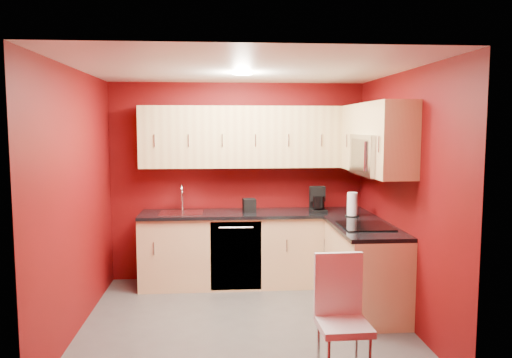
{
  "coord_description": "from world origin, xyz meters",
  "views": [
    {
      "loc": [
        -0.26,
        -4.83,
        1.95
      ],
      "look_at": [
        0.16,
        0.55,
        1.38
      ],
      "focal_mm": 35.0,
      "sensor_mm": 36.0,
      "label": 1
    }
  ],
  "objects": [
    {
      "name": "downlight",
      "position": [
        0.0,
        0.3,
        2.48
      ],
      "size": [
        0.2,
        0.2,
        0.01
      ],
      "primitive_type": "cylinder",
      "color": "white",
      "rests_on": "ceiling"
    },
    {
      "name": "sink",
      "position": [
        -0.7,
        1.2,
        0.94
      ],
      "size": [
        0.52,
        0.42,
        0.35
      ],
      "color": "silver",
      "rests_on": "countertop_back"
    },
    {
      "name": "wall_right",
      "position": [
        1.6,
        0.0,
        1.25
      ],
      "size": [
        0.0,
        3.0,
        3.0
      ],
      "primitive_type": "plane",
      "rotation": [
        1.57,
        0.0,
        -1.57
      ],
      "color": "#61090C",
      "rests_on": "floor"
    },
    {
      "name": "upper_cabinets_right",
      "position": [
        1.42,
        0.44,
        1.89
      ],
      "size": [
        0.35,
        1.55,
        0.75
      ],
      "color": "#E6CA82",
      "rests_on": "wall_right"
    },
    {
      "name": "wall_front",
      "position": [
        0.0,
        -1.5,
        1.25
      ],
      "size": [
        3.2,
        0.0,
        3.2
      ],
      "primitive_type": "plane",
      "rotation": [
        -1.57,
        0.0,
        0.0
      ],
      "color": "#61090C",
      "rests_on": "floor"
    },
    {
      "name": "base_cabinets_right",
      "position": [
        1.3,
        0.25,
        0.43
      ],
      "size": [
        0.6,
        1.3,
        0.87
      ],
      "primitive_type": "cube",
      "color": "#E6C383",
      "rests_on": "floor"
    },
    {
      "name": "dining_chair",
      "position": [
        0.7,
        -1.2,
        0.48
      ],
      "size": [
        0.4,
        0.41,
        0.96
      ],
      "primitive_type": null,
      "rotation": [
        0.0,
        0.0,
        0.02
      ],
      "color": "silver",
      "rests_on": "floor"
    },
    {
      "name": "coffee_maker",
      "position": [
        0.97,
        1.14,
        1.06
      ],
      "size": [
        0.2,
        0.25,
        0.31
      ],
      "primitive_type": null,
      "rotation": [
        0.0,
        0.0,
        0.05
      ],
      "color": "black",
      "rests_on": "countertop_back"
    },
    {
      "name": "microwave",
      "position": [
        1.39,
        0.2,
        1.66
      ],
      "size": [
        0.42,
        0.76,
        0.42
      ],
      "color": "silver",
      "rests_on": "upper_cabinets_right"
    },
    {
      "name": "base_cabinets_back",
      "position": [
        0.2,
        1.2,
        0.43
      ],
      "size": [
        2.8,
        0.6,
        0.87
      ],
      "primitive_type": "cube",
      "color": "#E6C383",
      "rests_on": "floor"
    },
    {
      "name": "upper_cabinets_back",
      "position": [
        0.2,
        1.32,
        1.83
      ],
      "size": [
        2.8,
        0.35,
        0.75
      ],
      "primitive_type": "cube",
      "color": "#E6CA82",
      "rests_on": "wall_back"
    },
    {
      "name": "countertop_right",
      "position": [
        1.29,
        0.23,
        0.89
      ],
      "size": [
        0.63,
        1.27,
        0.04
      ],
      "primitive_type": "cube",
      "color": "black",
      "rests_on": "base_cabinets_right"
    },
    {
      "name": "dishwasher_front",
      "position": [
        -0.05,
        0.91,
        0.43
      ],
      "size": [
        0.6,
        0.02,
        0.82
      ],
      "primitive_type": "cube",
      "color": "black",
      "rests_on": "base_cabinets_back"
    },
    {
      "name": "paper_towel",
      "position": [
        1.3,
        0.8,
        1.05
      ],
      "size": [
        0.2,
        0.2,
        0.28
      ],
      "primitive_type": null,
      "rotation": [
        0.0,
        0.0,
        0.3
      ],
      "color": "white",
      "rests_on": "countertop_right"
    },
    {
      "name": "floor",
      "position": [
        0.0,
        0.0,
        0.0
      ],
      "size": [
        3.2,
        3.2,
        0.0
      ],
      "primitive_type": "plane",
      "color": "#514E4B",
      "rests_on": "ground"
    },
    {
      "name": "cooktop",
      "position": [
        1.28,
        0.2,
        0.92
      ],
      "size": [
        0.5,
        0.55,
        0.01
      ],
      "primitive_type": "cube",
      "color": "black",
      "rests_on": "countertop_right"
    },
    {
      "name": "ceiling",
      "position": [
        0.0,
        0.0,
        2.5
      ],
      "size": [
        3.2,
        3.2,
        0.0
      ],
      "primitive_type": "plane",
      "rotation": [
        3.14,
        0.0,
        0.0
      ],
      "color": "white",
      "rests_on": "wall_back"
    },
    {
      "name": "wall_back",
      "position": [
        0.0,
        1.5,
        1.25
      ],
      "size": [
        3.2,
        0.0,
        3.2
      ],
      "primitive_type": "plane",
      "rotation": [
        1.57,
        0.0,
        0.0
      ],
      "color": "#61090C",
      "rests_on": "floor"
    },
    {
      "name": "napkin_holder",
      "position": [
        0.13,
        1.19,
        0.99
      ],
      "size": [
        0.17,
        0.17,
        0.16
      ],
      "primitive_type": null,
      "rotation": [
        0.0,
        0.0,
        0.12
      ],
      "color": "black",
      "rests_on": "countertop_back"
    },
    {
      "name": "wall_left",
      "position": [
        -1.6,
        0.0,
        1.25
      ],
      "size": [
        0.0,
        3.0,
        3.0
      ],
      "primitive_type": "plane",
      "rotation": [
        1.57,
        0.0,
        1.57
      ],
      "color": "#61090C",
      "rests_on": "floor"
    },
    {
      "name": "countertop_back",
      "position": [
        0.2,
        1.19,
        0.89
      ],
      "size": [
        2.8,
        0.63,
        0.04
      ],
      "primitive_type": "cube",
      "color": "black",
      "rests_on": "base_cabinets_back"
    }
  ]
}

